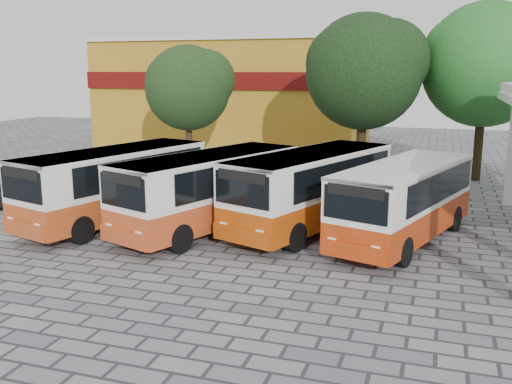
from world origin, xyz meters
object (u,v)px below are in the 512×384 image
(bus_far_left, at_px, (115,181))
(bus_centre_right, at_px, (311,185))
(bus_far_right, at_px, (404,197))
(bus_centre_left, at_px, (209,187))

(bus_far_left, xyz_separation_m, bus_centre_right, (7.50, 1.53, 0.02))
(bus_centre_right, xyz_separation_m, bus_far_right, (3.45, -0.56, -0.10))
(bus_far_left, xyz_separation_m, bus_centre_left, (3.93, 0.16, -0.01))
(bus_far_left, relative_size, bus_far_right, 1.05)
(bus_centre_right, relative_size, bus_far_right, 1.07)
(bus_centre_right, bearing_deg, bus_far_left, -148.35)
(bus_far_left, distance_m, bus_far_right, 10.99)
(bus_centre_left, bearing_deg, bus_far_left, -157.45)
(bus_centre_left, distance_m, bus_centre_right, 3.83)
(bus_far_left, bearing_deg, bus_centre_right, 27.65)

